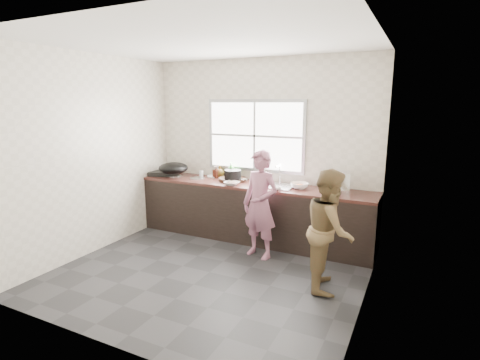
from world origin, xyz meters
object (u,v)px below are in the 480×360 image
at_px(glass_jar, 201,174).
at_px(pot_lid_left, 175,176).
at_px(woman, 260,208).
at_px(bowl_crabs, 299,186).
at_px(person_side, 330,230).
at_px(cutting_board, 233,179).
at_px(pot_lid_right, 197,178).
at_px(plate_food, 214,176).
at_px(dish_rack, 336,182).
at_px(bottle_brown_short, 220,172).
at_px(burner, 165,172).
at_px(wok, 173,168).
at_px(bottle_green, 231,171).
at_px(bottle_brown_tall, 216,172).
at_px(bowl_mince, 232,183).
at_px(black_pot, 233,176).
at_px(bowl_held, 276,188).

distance_m(glass_jar, pot_lid_left, 0.45).
height_order(woman, bowl_crabs, woman).
bearing_deg(pot_lid_left, glass_jar, 21.63).
height_order(person_side, glass_jar, person_side).
relative_size(cutting_board, pot_lid_right, 1.82).
bearing_deg(plate_food, person_side, -29.66).
relative_size(bowl_crabs, dish_rack, 0.54).
bearing_deg(plate_food, bottle_brown_short, 0.00).
bearing_deg(glass_jar, pot_lid_right, -77.97).
distance_m(woman, bottle_brown_short, 1.34).
bearing_deg(cutting_board, bottle_brown_short, 155.44).
height_order(burner, dish_rack, dish_rack).
bearing_deg(burner, wok, -24.38).
relative_size(bowl_crabs, glass_jar, 2.06).
bearing_deg(woman, bottle_green, 152.47).
bearing_deg(bottle_brown_tall, pot_lid_left, -165.00).
height_order(burner, pot_lid_left, burner).
bearing_deg(bottle_brown_short, bowl_mince, -44.52).
bearing_deg(dish_rack, bowl_crabs, 171.12).
xyz_separation_m(bowl_mince, plate_food, (-0.55, 0.44, -0.02)).
bearing_deg(black_pot, pot_lid_right, -177.97).
distance_m(bowl_held, plate_food, 1.32).
bearing_deg(bottle_brown_short, dish_rack, -5.96).
bearing_deg(bottle_brown_tall, bowl_held, -18.09).
xyz_separation_m(bowl_mince, bottle_green, (-0.21, 0.38, 0.11)).
height_order(person_side, cutting_board, person_side).
bearing_deg(bottle_brown_short, bowl_held, -21.04).
xyz_separation_m(wok, pot_lid_right, (0.42, 0.06, -0.14)).
bearing_deg(wok, bottle_brown_short, 24.60).
distance_m(cutting_board, pot_lid_left, 1.03).
distance_m(wok, pot_lid_left, 0.17).
height_order(cutting_board, bowl_mince, bowl_mince).
distance_m(bowl_mince, bottle_green, 0.45).
xyz_separation_m(plate_food, bottle_brown_tall, (0.07, -0.06, 0.08)).
bearing_deg(glass_jar, burner, -170.16).
distance_m(burner, pot_lid_right, 0.69).
height_order(person_side, bottle_green, person_side).
bearing_deg(cutting_board, plate_food, 160.95).
relative_size(bowl_crabs, bottle_brown_short, 1.09).
bearing_deg(bottle_brown_tall, bottle_brown_short, 61.63).
xyz_separation_m(woman, bottle_brown_short, (-1.05, 0.78, 0.28)).
bearing_deg(pot_lid_right, bottle_green, 21.11).
height_order(black_pot, bottle_brown_short, same).
bearing_deg(dish_rack, bottle_brown_short, 164.21).
distance_m(cutting_board, black_pot, 0.12).
distance_m(woman, bottle_brown_tall, 1.33).
height_order(bottle_green, bottle_brown_short, bottle_green).
bearing_deg(bottle_green, dish_rack, -4.92).
relative_size(cutting_board, black_pot, 1.69).
xyz_separation_m(bowl_mince, bowl_held, (0.70, 0.00, 0.00)).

